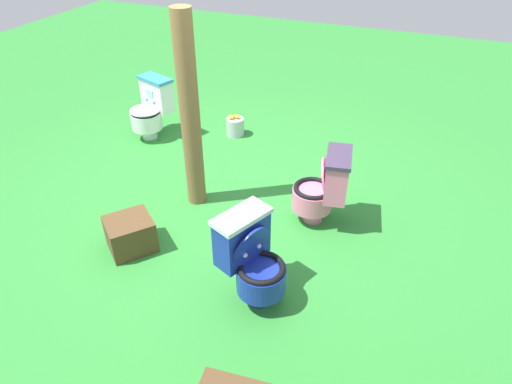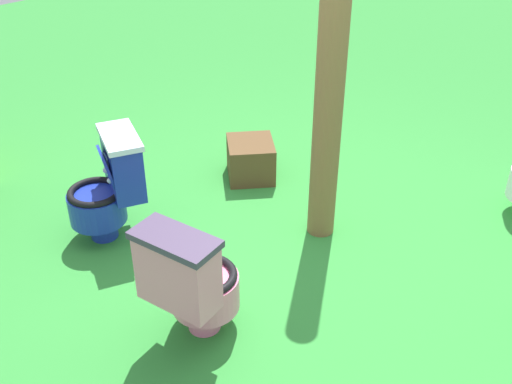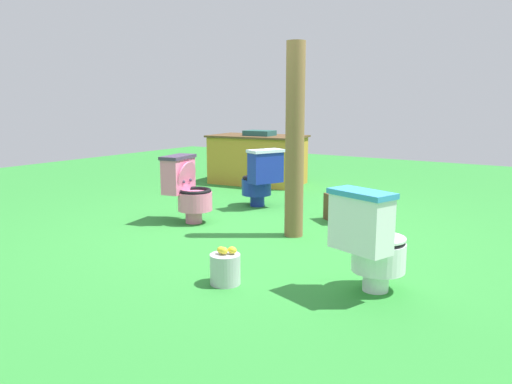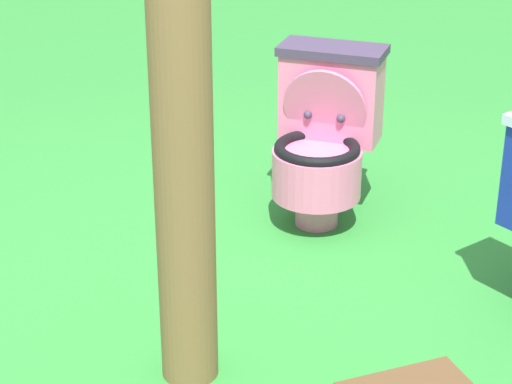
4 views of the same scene
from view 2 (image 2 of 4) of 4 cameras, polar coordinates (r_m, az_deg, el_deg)
name	(u,v)px [view 2 (image 2 of 4)]	position (r m, az deg, el deg)	size (l,w,h in m)	color
ground	(291,250)	(4.00, 3.25, -5.41)	(14.00, 14.00, 0.00)	#2D8433
toilet_pink	(193,282)	(3.19, -5.92, -8.31)	(0.56, 0.49, 0.73)	pink
toilet_blue	(109,186)	(4.05, -13.56, 0.51)	(0.61, 0.56, 0.73)	#192D9E
wooden_post	(329,105)	(3.75, 6.79, 8.06)	(0.18, 0.18, 1.85)	brown
small_crate	(251,159)	(4.71, -0.50, 3.06)	(0.38, 0.35, 0.30)	brown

